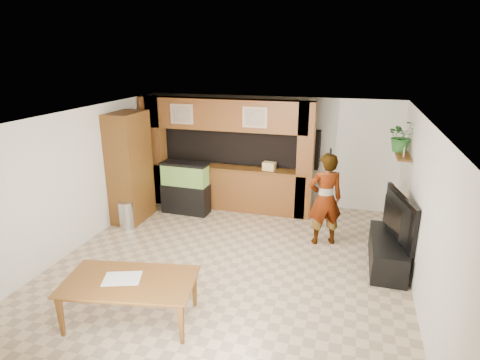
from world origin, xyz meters
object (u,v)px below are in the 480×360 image
(pantry_cabinet, at_px, (130,167))
(television, at_px, (391,217))
(aquarium, at_px, (185,188))
(dining_table, at_px, (130,302))
(person, at_px, (325,199))

(pantry_cabinet, relative_size, television, 1.71)
(pantry_cabinet, distance_m, television, 5.40)
(aquarium, xyz_separation_m, dining_table, (0.86, -3.90, -0.28))
(pantry_cabinet, xyz_separation_m, television, (5.35, -0.64, -0.28))
(pantry_cabinet, xyz_separation_m, person, (4.20, -0.06, -0.28))
(dining_table, bearing_deg, pantry_cabinet, 109.14)
(aquarium, height_order, dining_table, aquarium)
(person, relative_size, dining_table, 1.02)
(aquarium, bearing_deg, television, -14.54)
(pantry_cabinet, distance_m, aquarium, 1.34)
(person, distance_m, dining_table, 4.01)
(television, bearing_deg, dining_table, 113.17)
(person, height_order, dining_table, person)
(pantry_cabinet, height_order, television, pantry_cabinet)
(pantry_cabinet, relative_size, person, 1.31)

